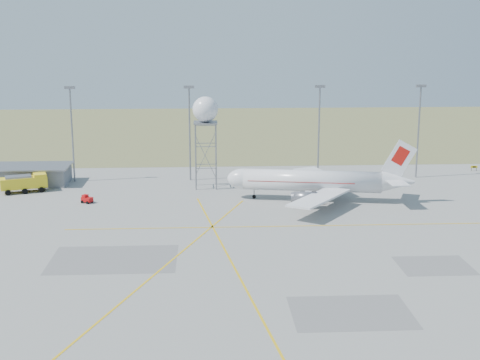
{
  "coord_description": "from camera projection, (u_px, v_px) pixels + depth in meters",
  "views": [
    {
      "loc": [
        -6.78,
        -76.56,
        32.25
      ],
      "look_at": [
        -0.55,
        40.0,
        5.76
      ],
      "focal_mm": 50.0,
      "sensor_mm": 36.0,
      "label": 1
    }
  ],
  "objects": [
    {
      "name": "ground",
      "position": [
        262.0,
        297.0,
        82.04
      ],
      "size": [
        400.0,
        400.0,
        0.0
      ],
      "primitive_type": "plane",
      "color": "#9B9B96",
      "rests_on": "ground"
    },
    {
      "name": "taxi_sign_near",
      "position": [
        474.0,
        167.0,
        154.85
      ],
      "size": [
        1.6,
        0.17,
        1.2
      ],
      "color": "black",
      "rests_on": "ground"
    },
    {
      "name": "baggage_tug",
      "position": [
        87.0,
        200.0,
        126.48
      ],
      "size": [
        2.39,
        2.31,
        1.55
      ],
      "rotation": [
        0.0,
        0.0,
        -0.54
      ],
      "color": "red",
      "rests_on": "ground"
    },
    {
      "name": "grass_strip",
      "position": [
        225.0,
        130.0,
        218.37
      ],
      "size": [
        400.0,
        120.0,
        0.03
      ],
      "primitive_type": "cube",
      "color": "olive",
      "rests_on": "ground"
    },
    {
      "name": "building_grey",
      "position": [
        25.0,
        175.0,
        141.59
      ],
      "size": [
        19.0,
        10.0,
        3.9
      ],
      "color": "gray",
      "rests_on": "ground"
    },
    {
      "name": "mast_d",
      "position": [
        419.0,
        123.0,
        145.72
      ],
      "size": [
        2.2,
        0.5,
        20.5
      ],
      "color": "gray",
      "rests_on": "ground"
    },
    {
      "name": "mast_b",
      "position": [
        190.0,
        125.0,
        143.12
      ],
      "size": [
        2.2,
        0.5,
        20.5
      ],
      "color": "gray",
      "rests_on": "ground"
    },
    {
      "name": "mast_c",
      "position": [
        319.0,
        124.0,
        144.58
      ],
      "size": [
        2.2,
        0.5,
        20.5
      ],
      "color": "gray",
      "rests_on": "ground"
    },
    {
      "name": "mast_a",
      "position": [
        72.0,
        126.0,
        141.82
      ],
      "size": [
        2.2,
        0.5,
        20.5
      ],
      "color": "gray",
      "rests_on": "ground"
    },
    {
      "name": "airliner_main",
      "position": [
        315.0,
        181.0,
        127.69
      ],
      "size": [
        35.69,
        34.26,
        12.18
      ],
      "rotation": [
        0.0,
        0.0,
        2.96
      ],
      "color": "silver",
      "rests_on": "ground"
    },
    {
      "name": "fire_truck",
      "position": [
        25.0,
        184.0,
        134.54
      ],
      "size": [
        9.49,
        5.92,
        3.6
      ],
      "rotation": [
        0.0,
        0.0,
        0.34
      ],
      "color": "yellow",
      "rests_on": "ground"
    },
    {
      "name": "radar_tower",
      "position": [
        206.0,
        137.0,
        136.73
      ],
      "size": [
        5.22,
        5.22,
        18.88
      ],
      "color": "gray",
      "rests_on": "ground"
    }
  ]
}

